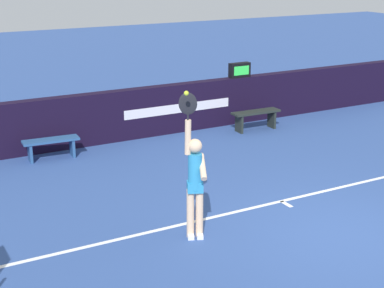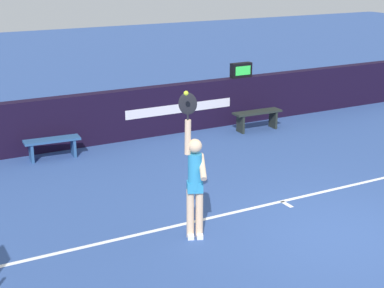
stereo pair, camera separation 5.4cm
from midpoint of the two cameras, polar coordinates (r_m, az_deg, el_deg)
ground_plane at (r=9.92m, az=14.01°, el=-8.51°), size 60.00×60.00×0.00m
back_wall at (r=14.86m, az=-3.00°, el=3.29°), size 15.53×0.30×1.23m
speed_display at (r=15.79m, az=4.49°, el=7.09°), size 0.59×0.20×0.38m
tennis_player at (r=9.21m, az=0.09°, el=-3.43°), size 0.46×0.47×2.36m
tennis_ball at (r=8.54m, az=-0.73°, el=4.89°), size 0.07×0.07×0.07m
courtside_bench_near at (r=13.39m, az=-13.48°, el=-0.02°), size 1.24×0.44×0.46m
courtside_bench_far at (r=15.31m, az=6.05°, el=2.69°), size 1.31×0.40×0.50m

